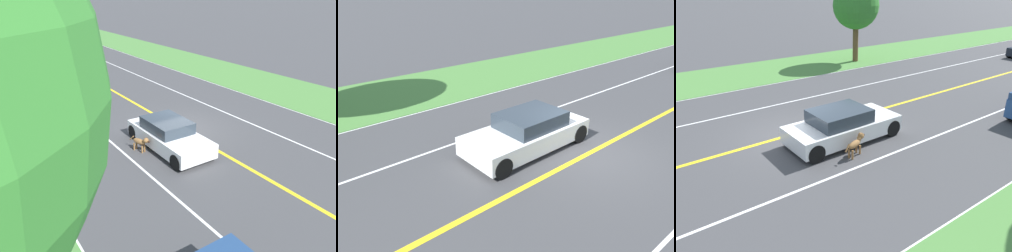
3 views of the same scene
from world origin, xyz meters
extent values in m
plane|color=#424244|center=(0.00, 0.00, 0.00)|extent=(400.00, 400.00, 0.00)
cube|color=yellow|center=(0.00, 0.00, 0.00)|extent=(0.18, 160.00, 0.01)
cube|color=white|center=(7.00, 0.00, 0.00)|extent=(0.14, 160.00, 0.01)
cube|color=white|center=(-7.00, 0.00, 0.00)|extent=(0.14, 160.00, 0.01)
cube|color=white|center=(3.50, 0.00, 0.00)|extent=(0.10, 160.00, 0.01)
cube|color=white|center=(-3.50, 0.00, 0.00)|extent=(0.10, 160.00, 0.01)
cube|color=#4C843D|center=(-10.00, 0.00, 0.01)|extent=(6.00, 160.00, 0.03)
cube|color=white|center=(1.59, 1.38, 0.48)|extent=(1.83, 4.35, 0.61)
cube|color=#2D3842|center=(1.59, 1.20, 1.03)|extent=(1.57, 2.09, 0.49)
cylinder|color=black|center=(2.42, 3.13, 0.33)|extent=(0.22, 0.65, 0.65)
cylinder|color=black|center=(2.42, -0.38, 0.33)|extent=(0.22, 0.65, 0.65)
cylinder|color=black|center=(0.76, 3.13, 0.33)|extent=(0.22, 0.65, 0.65)
cylinder|color=black|center=(0.76, -0.38, 0.33)|extent=(0.22, 0.65, 0.65)
ellipsoid|color=olive|center=(2.84, 0.93, 0.45)|extent=(0.41, 0.70, 0.24)
cylinder|color=olive|center=(2.84, 1.17, 0.17)|extent=(0.07, 0.07, 0.33)
cylinder|color=olive|center=(2.98, 0.73, 0.17)|extent=(0.07, 0.07, 0.33)
cylinder|color=olive|center=(2.69, 1.13, 0.17)|extent=(0.07, 0.07, 0.33)
cylinder|color=olive|center=(2.84, 0.69, 0.17)|extent=(0.07, 0.07, 0.33)
cylinder|color=olive|center=(2.75, 1.20, 0.55)|extent=(0.19, 0.22, 0.18)
sphere|color=olive|center=(2.71, 1.31, 0.62)|extent=(0.29, 0.29, 0.23)
ellipsoid|color=#331E14|center=(2.66, 1.46, 0.60)|extent=(0.13, 0.13, 0.09)
cone|color=brown|center=(2.77, 1.32, 0.70)|extent=(0.09, 0.09, 0.10)
cone|color=brown|center=(2.66, 1.28, 0.70)|extent=(0.09, 0.09, 0.10)
cylinder|color=olive|center=(2.98, 0.52, 0.49)|extent=(0.13, 0.25, 0.25)
cylinder|color=black|center=(-2.56, 20.97, 0.32)|extent=(0.22, 0.65, 0.65)
cylinder|color=brown|center=(-8.81, 10.20, 1.47)|extent=(0.41, 0.41, 2.94)
sphere|color=#337A2D|center=(-8.81, 10.20, 4.03)|extent=(3.35, 3.35, 3.35)
camera|label=1|loc=(8.80, 12.13, 6.52)|focal=35.00mm
camera|label=2|loc=(-5.37, 8.28, 5.23)|focal=35.00mm
camera|label=3|loc=(10.63, -5.31, 5.52)|focal=35.00mm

